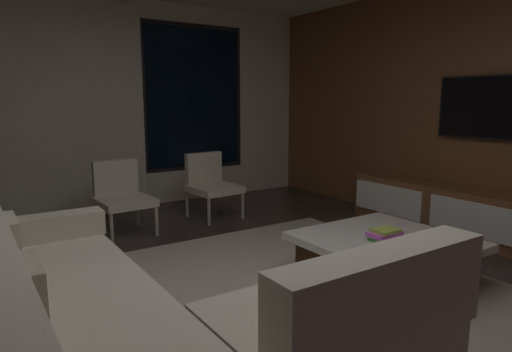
{
  "coord_description": "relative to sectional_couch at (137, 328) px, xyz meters",
  "views": [
    {
      "loc": [
        -1.51,
        -2.23,
        1.43
      ],
      "look_at": [
        0.81,
        1.27,
        0.71
      ],
      "focal_mm": 31.43,
      "sensor_mm": 36.0,
      "label": 1
    }
  ],
  "objects": [
    {
      "name": "media_console",
      "position": [
        3.63,
        0.2,
        -0.04
      ],
      "size": [
        0.46,
        3.1,
        0.52
      ],
      "color": "brown",
      "rests_on": "floor"
    },
    {
      "name": "back_wall_with_window",
      "position": [
        0.8,
        3.77,
        1.05
      ],
      "size": [
        6.6,
        0.3,
        2.7
      ],
      "color": "silver",
      "rests_on": "floor"
    },
    {
      "name": "floor",
      "position": [
        0.86,
        0.15,
        -0.29
      ],
      "size": [
        9.2,
        9.2,
        0.0
      ],
      "primitive_type": "plane",
      "color": "#332B26"
    },
    {
      "name": "accent_chair_by_curtain",
      "position": [
        0.74,
        2.63,
        0.14
      ],
      "size": [
        0.57,
        0.59,
        0.78
      ],
      "color": "#B2ADA0",
      "rests_on": "floor"
    },
    {
      "name": "mounted_tv",
      "position": [
        3.81,
        0.4,
        1.06
      ],
      "size": [
        0.05,
        1.1,
        0.64
      ],
      "color": "black"
    },
    {
      "name": "accent_chair_near_window",
      "position": [
        1.86,
        2.72,
        0.14
      ],
      "size": [
        0.58,
        0.6,
        0.78
      ],
      "color": "#B2ADA0",
      "rests_on": "floor"
    },
    {
      "name": "coffee_table",
      "position": [
        2.05,
        0.17,
        -0.1
      ],
      "size": [
        1.16,
        1.16,
        0.36
      ],
      "color": "#3D2210",
      "rests_on": "floor"
    },
    {
      "name": "sectional_couch",
      "position": [
        0.0,
        0.0,
        0.0
      ],
      "size": [
        1.98,
        2.5,
        0.82
      ],
      "color": "#B1A997",
      "rests_on": "floor"
    },
    {
      "name": "book_stack_on_coffee_table",
      "position": [
        2.0,
        0.13,
        0.12
      ],
      "size": [
        0.25,
        0.16,
        0.09
      ],
      "color": "#54BE45",
      "rests_on": "coffee_table"
    },
    {
      "name": "area_rug",
      "position": [
        1.21,
        0.05,
        -0.28
      ],
      "size": [
        3.2,
        3.8,
        0.01
      ],
      "primitive_type": "cube",
      "color": "#ADA391",
      "rests_on": "floor"
    }
  ]
}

